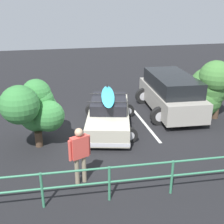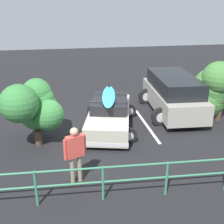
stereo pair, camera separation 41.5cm
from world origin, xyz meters
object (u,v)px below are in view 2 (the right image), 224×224
object	(u,v)px
person_bystander	(75,150)
bush_near_left	(36,106)
sedan_car	(109,114)
bush_near_right	(212,91)
suv_car	(173,94)

from	to	relation	value
person_bystander	bush_near_left	size ratio (longest dim) A/B	0.72
sedan_car	person_bystander	xyz separation A→B (m)	(1.60, 3.59, 0.45)
bush_near_left	bush_near_right	distance (m)	7.61
bush_near_left	person_bystander	bearing A→B (deg)	113.72
sedan_car	suv_car	bearing A→B (deg)	-160.01
bush_near_left	bush_near_right	size ratio (longest dim) A/B	0.91
suv_car	sedan_car	bearing A→B (deg)	19.99
sedan_car	suv_car	distance (m)	3.45
suv_car	bush_near_right	bearing A→B (deg)	151.46
sedan_car	person_bystander	world-z (taller)	person_bystander
suv_car	bush_near_right	distance (m)	1.69
suv_car	bush_near_left	xyz separation A→B (m)	(6.05, 1.95, 0.50)
sedan_car	bush_near_left	xyz separation A→B (m)	(2.83, 0.78, 0.83)
sedan_car	suv_car	world-z (taller)	suv_car
person_bystander	bush_near_right	xyz separation A→B (m)	(-6.28, -3.97, 0.19)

